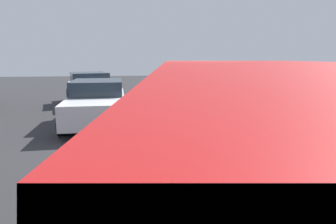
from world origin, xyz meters
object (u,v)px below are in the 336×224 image
at_px(art_car_decorated, 180,121).
at_px(parked_sedan_near_left, 90,88).
at_px(parked_sedan_row_back_center, 97,102).
at_px(parked_van_far_right, 275,167).

height_order(art_car_decorated, parked_sedan_near_left, art_car_decorated).
height_order(parked_sedan_near_left, parked_sedan_row_back_center, parked_sedan_near_left).
xyz_separation_m(art_car_decorated, parked_sedan_near_left, (7.38, 2.94, 0.08)).
bearing_deg(parked_sedan_row_back_center, parked_van_far_right, 15.50).
distance_m(art_car_decorated, parked_sedan_row_back_center, 3.76).
distance_m(parked_van_far_right, parked_sedan_near_left, 12.19).
bearing_deg(art_car_decorated, parked_van_far_right, 7.44).
bearing_deg(parked_sedan_near_left, parked_van_far_right, 0.57).
distance_m(art_car_decorated, parked_sedan_near_left, 7.95).
bearing_deg(parked_van_far_right, parked_sedan_near_left, -157.10).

